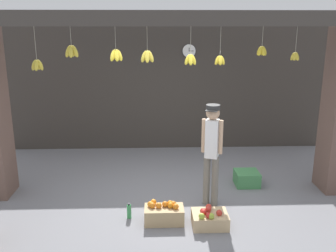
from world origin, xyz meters
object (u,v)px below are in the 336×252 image
object	(u,v)px
fruit_crate_oranges	(164,214)
water_bottle	(129,211)
fruit_crate_apples	(210,219)
wall_clock	(189,51)
produce_box_green	(247,178)
shopkeeper	(212,147)

from	to	relation	value
fruit_crate_oranges	water_bottle	world-z (taller)	fruit_crate_oranges
fruit_crate_apples	water_bottle	world-z (taller)	fruit_crate_apples
wall_clock	produce_box_green	bearing A→B (deg)	-67.90
fruit_crate_oranges	produce_box_green	bearing A→B (deg)	39.68
fruit_crate_apples	produce_box_green	bearing A→B (deg)	57.86
water_bottle	produce_box_green	bearing A→B (deg)	28.88
produce_box_green	water_bottle	world-z (taller)	produce_box_green
fruit_crate_apples	wall_clock	distance (m)	4.28
wall_clock	water_bottle	bearing A→B (deg)	-109.57
fruit_crate_apples	water_bottle	size ratio (longest dim) A/B	2.14
shopkeeper	wall_clock	xyz separation A→B (m)	(-0.11, 2.99, 1.31)
shopkeeper	wall_clock	distance (m)	3.26
shopkeeper	fruit_crate_apples	xyz separation A→B (m)	(-0.11, -0.68, -0.89)
fruit_crate_oranges	produce_box_green	distance (m)	2.05
shopkeeper	produce_box_green	xyz separation A→B (m)	(0.80, 0.76, -0.87)
fruit_crate_apples	fruit_crate_oranges	bearing A→B (deg)	168.94
produce_box_green	water_bottle	distance (m)	2.41
produce_box_green	water_bottle	xyz separation A→B (m)	(-2.11, -1.16, -0.02)
fruit_crate_oranges	wall_clock	bearing A→B (deg)	79.25
shopkeeper	water_bottle	world-z (taller)	shopkeeper
fruit_crate_oranges	water_bottle	bearing A→B (deg)	164.98
fruit_crate_oranges	fruit_crate_apples	xyz separation A→B (m)	(0.67, -0.13, -0.02)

